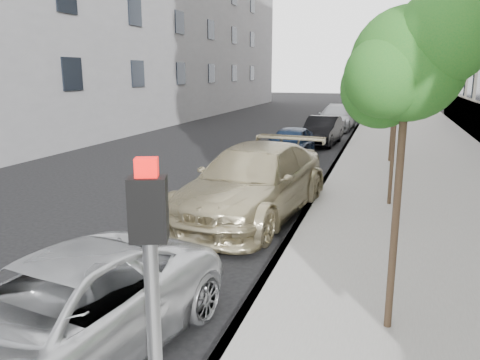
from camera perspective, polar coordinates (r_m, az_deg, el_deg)
The scene contains 12 objects.
ground at distance 6.63m, azimuth -13.52°, elevation -20.01°, with size 160.00×160.00×0.00m, color black.
sidewalk at distance 28.95m, azimuth 19.96°, elevation 5.26°, with size 6.40×72.00×0.14m, color gray.
curb at distance 28.98m, azimuth 13.76°, elevation 5.68°, with size 0.15×72.00×0.14m, color #9E9B93.
tree_near at distance 6.21m, azimuth 20.03°, elevation 13.15°, with size 1.73×1.53×4.39m.
tree_mid at distance 12.73m, azimuth 19.15°, elevation 15.77°, with size 1.65×1.45×5.03m.
tree_far at distance 19.23m, azimuth 18.76°, elevation 15.20°, with size 1.82×1.62×5.30m.
signal_pole at distance 3.32m, azimuth -10.53°, elevation -16.00°, with size 0.29×0.25×2.91m.
minivan at distance 6.29m, azimuth -21.73°, elevation -15.32°, with size 2.27×4.93×1.37m, color silver.
suv at distance 11.75m, azimuth 1.65°, elevation -0.23°, with size 2.48×6.10×1.77m, color tan.
sedan_blue at distance 19.59m, azimuth 6.18°, elevation 4.46°, with size 1.64×4.07×1.39m, color #111F39.
sedan_black at distance 24.15m, azimuth 9.98°, elevation 5.97°, with size 1.49×4.26×1.40m, color black.
sedan_rear at distance 30.72m, azimuth 11.67°, elevation 7.48°, with size 2.15×5.28×1.53m, color #A2A4AA.
Camera 1 is at (3.01, -4.71, 3.57)m, focal length 35.00 mm.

